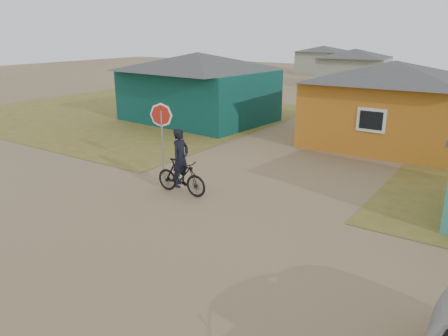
# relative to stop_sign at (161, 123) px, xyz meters

# --- Properties ---
(ground) EXTENTS (120.00, 120.00, 0.00)m
(ground) POSITION_rel_stop_sign_xyz_m (3.18, -4.43, -1.98)
(ground) COLOR #876F4E
(grass_nw) EXTENTS (20.00, 18.00, 0.00)m
(grass_nw) POSITION_rel_stop_sign_xyz_m (-10.82, 8.57, -1.97)
(grass_nw) COLOR olive
(grass_nw) RESTS_ON ground
(house_teal) EXTENTS (8.93, 7.08, 4.00)m
(house_teal) POSITION_rel_stop_sign_xyz_m (-5.32, 9.07, 0.08)
(house_teal) COLOR #0A3A35
(house_teal) RESTS_ON ground
(house_yellow) EXTENTS (7.72, 6.76, 3.90)m
(house_yellow) POSITION_rel_stop_sign_xyz_m (5.68, 9.57, 0.03)
(house_yellow) COLOR #B96D1C
(house_yellow) RESTS_ON ground
(house_pale_west) EXTENTS (7.04, 6.15, 3.60)m
(house_pale_west) POSITION_rel_stop_sign_xyz_m (-2.82, 29.57, -0.12)
(house_pale_west) COLOR gray
(house_pale_west) RESTS_ON ground
(house_pale_north) EXTENTS (6.28, 5.81, 3.40)m
(house_pale_north) POSITION_rel_stop_sign_xyz_m (-10.82, 41.57, -0.22)
(house_pale_north) COLOR gray
(house_pale_north) RESTS_ON ground
(stop_sign) EXTENTS (0.89, 0.13, 2.72)m
(stop_sign) POSITION_rel_stop_sign_xyz_m (0.00, 0.00, 0.00)
(stop_sign) COLOR gray
(stop_sign) RESTS_ON ground
(cyclist) EXTENTS (1.97, 0.72, 2.21)m
(cyclist) POSITION_rel_stop_sign_xyz_m (1.86, -1.17, -1.17)
(cyclist) COLOR black
(cyclist) RESTS_ON ground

